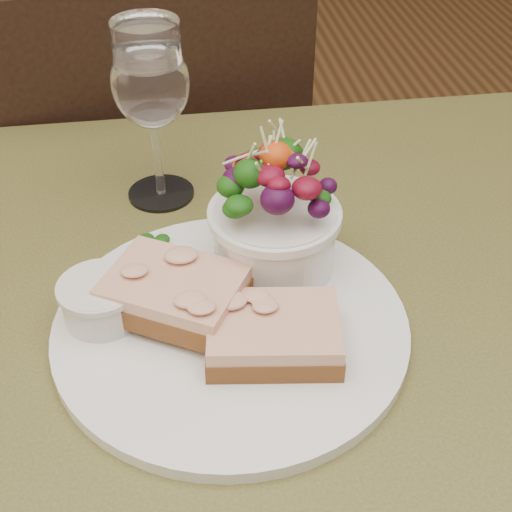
{
  "coord_description": "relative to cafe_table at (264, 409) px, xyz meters",
  "views": [
    {
      "loc": [
        -0.07,
        -0.42,
        1.18
      ],
      "look_at": [
        -0.0,
        0.03,
        0.81
      ],
      "focal_mm": 50.0,
      "sensor_mm": 36.0,
      "label": 1
    }
  ],
  "objects": [
    {
      "name": "cafe_table",
      "position": [
        0.0,
        0.0,
        0.0
      ],
      "size": [
        0.8,
        0.8,
        0.75
      ],
      "color": "#45401D",
      "rests_on": "ground"
    },
    {
      "name": "chair_far",
      "position": [
        -0.1,
        0.63,
        -0.36
      ],
      "size": [
        0.48,
        0.48,
        0.9
      ],
      "rotation": [
        0.0,
        0.0,
        3.31
      ],
      "color": "black",
      "rests_on": "ground"
    },
    {
      "name": "dinner_plate",
      "position": [
        -0.03,
        0.0,
        0.11
      ],
      "size": [
        0.3,
        0.3,
        0.01
      ],
      "primitive_type": "cylinder",
      "color": "white",
      "rests_on": "cafe_table"
    },
    {
      "name": "sandwich_front",
      "position": [
        0.0,
        -0.03,
        0.13
      ],
      "size": [
        0.11,
        0.09,
        0.03
      ],
      "rotation": [
        0.0,
        0.0,
        -0.13
      ],
      "color": "#472513",
      "rests_on": "dinner_plate"
    },
    {
      "name": "sandwich_back",
      "position": [
        -0.07,
        0.02,
        0.14
      ],
      "size": [
        0.14,
        0.13,
        0.03
      ],
      "rotation": [
        0.0,
        0.0,
        -0.52
      ],
      "color": "#472513",
      "rests_on": "dinner_plate"
    },
    {
      "name": "ramekin",
      "position": [
        -0.13,
        0.03,
        0.13
      ],
      "size": [
        0.06,
        0.06,
        0.04
      ],
      "color": "silver",
      "rests_on": "dinner_plate"
    },
    {
      "name": "salad_bowl",
      "position": [
        0.02,
        0.07,
        0.17
      ],
      "size": [
        0.11,
        0.11,
        0.13
      ],
      "color": "white",
      "rests_on": "dinner_plate"
    },
    {
      "name": "garnish",
      "position": [
        -0.09,
        0.1,
        0.12
      ],
      "size": [
        0.05,
        0.04,
        0.02
      ],
      "color": "#0A380A",
      "rests_on": "dinner_plate"
    },
    {
      "name": "wine_glass",
      "position": [
        -0.08,
        0.22,
        0.22
      ],
      "size": [
        0.08,
        0.08,
        0.18
      ],
      "color": "white",
      "rests_on": "cafe_table"
    }
  ]
}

